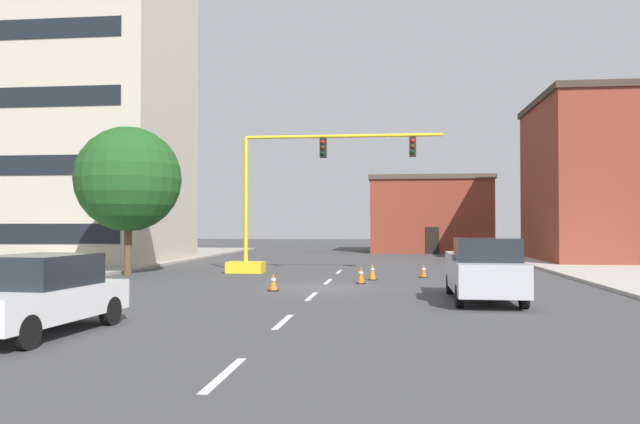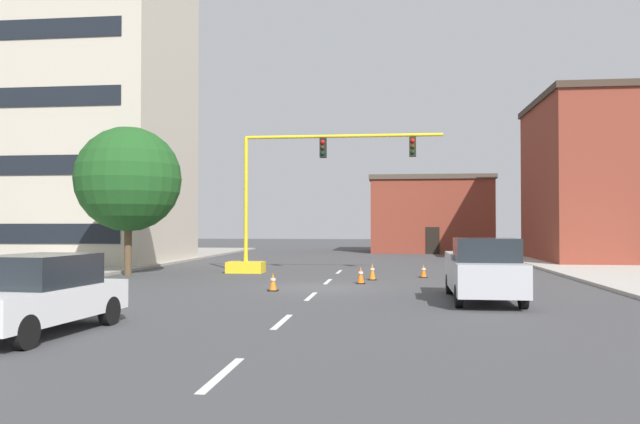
{
  "view_description": "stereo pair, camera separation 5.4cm",
  "coord_description": "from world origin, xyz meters",
  "px_view_note": "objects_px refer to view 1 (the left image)",
  "views": [
    {
      "loc": [
        2.67,
        -23.89,
        2.4
      ],
      "look_at": [
        -0.93,
        7.68,
        3.03
      ],
      "focal_mm": 35.38,
      "sensor_mm": 36.0,
      "label": 1
    },
    {
      "loc": [
        2.72,
        -23.88,
        2.4
      ],
      "look_at": [
        -0.93,
        7.68,
        3.03
      ],
      "focal_mm": 35.38,
      "sensor_mm": 36.0,
      "label": 2
    }
  ],
  "objects_px": {
    "pickup_truck_silver": "(483,270)",
    "traffic_cone_roadside_d": "(273,282)",
    "traffic_cone_roadside_c": "(424,271)",
    "traffic_cone_roadside_a": "(361,275)",
    "tree_left_near": "(128,179)",
    "sedan_white_near_left": "(40,294)",
    "traffic_cone_roadside_b": "(372,272)",
    "traffic_signal_gantry": "(274,226)"
  },
  "relations": [
    {
      "from": "traffic_signal_gantry",
      "to": "traffic_cone_roadside_c",
      "type": "relative_size",
      "value": 17.66
    },
    {
      "from": "pickup_truck_silver",
      "to": "sedan_white_near_left",
      "type": "xyz_separation_m",
      "value": [
        -10.51,
        -7.29,
        -0.09
      ]
    },
    {
      "from": "traffic_cone_roadside_c",
      "to": "traffic_cone_roadside_a",
      "type": "bearing_deg",
      "value": -129.31
    },
    {
      "from": "traffic_signal_gantry",
      "to": "traffic_cone_roadside_d",
      "type": "distance_m",
      "value": 8.72
    },
    {
      "from": "traffic_signal_gantry",
      "to": "traffic_cone_roadside_c",
      "type": "distance_m",
      "value": 7.74
    },
    {
      "from": "traffic_cone_roadside_a",
      "to": "traffic_cone_roadside_d",
      "type": "distance_m",
      "value": 4.36
    },
    {
      "from": "tree_left_near",
      "to": "traffic_cone_roadside_a",
      "type": "relative_size",
      "value": 10.04
    },
    {
      "from": "tree_left_near",
      "to": "pickup_truck_silver",
      "type": "height_order",
      "value": "tree_left_near"
    },
    {
      "from": "traffic_cone_roadside_a",
      "to": "traffic_cone_roadside_d",
      "type": "xyz_separation_m",
      "value": [
        -3.01,
        -3.16,
        -0.02
      ]
    },
    {
      "from": "traffic_cone_roadside_c",
      "to": "traffic_cone_roadside_d",
      "type": "bearing_deg",
      "value": -131.5
    },
    {
      "from": "traffic_signal_gantry",
      "to": "traffic_cone_roadside_c",
      "type": "height_order",
      "value": "traffic_signal_gantry"
    },
    {
      "from": "traffic_cone_roadside_a",
      "to": "traffic_cone_roadside_c",
      "type": "height_order",
      "value": "traffic_cone_roadside_a"
    },
    {
      "from": "pickup_truck_silver",
      "to": "traffic_cone_roadside_d",
      "type": "xyz_separation_m",
      "value": [
        -7.12,
        2.15,
        -0.65
      ]
    },
    {
      "from": "pickup_truck_silver",
      "to": "traffic_cone_roadside_c",
      "type": "relative_size",
      "value": 9.03
    },
    {
      "from": "sedan_white_near_left",
      "to": "traffic_cone_roadside_d",
      "type": "height_order",
      "value": "sedan_white_near_left"
    },
    {
      "from": "tree_left_near",
      "to": "traffic_signal_gantry",
      "type": "bearing_deg",
      "value": 18.24
    },
    {
      "from": "sedan_white_near_left",
      "to": "traffic_cone_roadside_d",
      "type": "relative_size",
      "value": 7.11
    },
    {
      "from": "tree_left_near",
      "to": "traffic_cone_roadside_d",
      "type": "height_order",
      "value": "tree_left_near"
    },
    {
      "from": "traffic_cone_roadside_b",
      "to": "traffic_signal_gantry",
      "type": "bearing_deg",
      "value": 145.35
    },
    {
      "from": "tree_left_near",
      "to": "traffic_cone_roadside_c",
      "type": "distance_m",
      "value": 14.49
    },
    {
      "from": "traffic_signal_gantry",
      "to": "tree_left_near",
      "type": "relative_size",
      "value": 1.51
    },
    {
      "from": "traffic_signal_gantry",
      "to": "sedan_white_near_left",
      "type": "relative_size",
      "value": 2.28
    },
    {
      "from": "sedan_white_near_left",
      "to": "traffic_cone_roadside_d",
      "type": "distance_m",
      "value": 10.05
    },
    {
      "from": "pickup_truck_silver",
      "to": "tree_left_near",
      "type": "bearing_deg",
      "value": 151.47
    },
    {
      "from": "sedan_white_near_left",
      "to": "traffic_cone_roadside_c",
      "type": "bearing_deg",
      "value": 60.25
    },
    {
      "from": "pickup_truck_silver",
      "to": "traffic_cone_roadside_b",
      "type": "bearing_deg",
      "value": 117.64
    },
    {
      "from": "sedan_white_near_left",
      "to": "traffic_cone_roadside_a",
      "type": "distance_m",
      "value": 14.14
    },
    {
      "from": "traffic_cone_roadside_b",
      "to": "traffic_cone_roadside_c",
      "type": "relative_size",
      "value": 1.22
    },
    {
      "from": "pickup_truck_silver",
      "to": "traffic_cone_roadside_c",
      "type": "distance_m",
      "value": 8.71
    },
    {
      "from": "traffic_cone_roadside_c",
      "to": "pickup_truck_silver",
      "type": "bearing_deg",
      "value": -80.45
    },
    {
      "from": "traffic_signal_gantry",
      "to": "traffic_cone_roadside_c",
      "type": "xyz_separation_m",
      "value": [
        7.22,
        -1.92,
        -2.04
      ]
    },
    {
      "from": "sedan_white_near_left",
      "to": "traffic_cone_roadside_c",
      "type": "relative_size",
      "value": 7.73
    },
    {
      "from": "traffic_cone_roadside_c",
      "to": "traffic_signal_gantry",
      "type": "bearing_deg",
      "value": 165.07
    },
    {
      "from": "traffic_signal_gantry",
      "to": "traffic_cone_roadside_b",
      "type": "height_order",
      "value": "traffic_signal_gantry"
    },
    {
      "from": "tree_left_near",
      "to": "traffic_cone_roadside_d",
      "type": "distance_m",
      "value": 11.07
    },
    {
      "from": "traffic_cone_roadside_b",
      "to": "traffic_cone_roadside_d",
      "type": "relative_size",
      "value": 1.12
    },
    {
      "from": "pickup_truck_silver",
      "to": "sedan_white_near_left",
      "type": "bearing_deg",
      "value": -145.23
    },
    {
      "from": "traffic_cone_roadside_c",
      "to": "traffic_cone_roadside_d",
      "type": "relative_size",
      "value": 0.92
    },
    {
      "from": "traffic_signal_gantry",
      "to": "traffic_cone_roadside_a",
      "type": "relative_size",
      "value": 15.13
    },
    {
      "from": "tree_left_near",
      "to": "traffic_cone_roadside_a",
      "type": "xyz_separation_m",
      "value": [
        11.17,
        -3.0,
        -4.21
      ]
    },
    {
      "from": "tree_left_near",
      "to": "pickup_truck_silver",
      "type": "relative_size",
      "value": 1.3
    },
    {
      "from": "pickup_truck_silver",
      "to": "sedan_white_near_left",
      "type": "height_order",
      "value": "pickup_truck_silver"
    }
  ]
}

